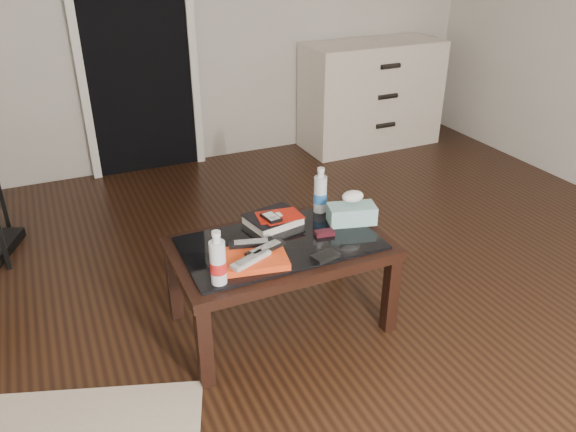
{
  "coord_description": "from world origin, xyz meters",
  "views": [
    {
      "loc": [
        -1.13,
        -1.89,
        1.76
      ],
      "look_at": [
        -0.16,
        0.24,
        0.55
      ],
      "focal_mm": 35.0,
      "sensor_mm": 36.0,
      "label": 1
    }
  ],
  "objects_px": {
    "tissue_box": "(352,214)",
    "water_bottle_left": "(218,258)",
    "dresser": "(371,95)",
    "coffee_table": "(280,254)",
    "water_bottle_right": "(320,190)",
    "textbook": "(273,219)"
  },
  "relations": [
    {
      "from": "textbook",
      "to": "tissue_box",
      "type": "xyz_separation_m",
      "value": [
        0.36,
        -0.14,
        0.02
      ]
    },
    {
      "from": "dresser",
      "to": "water_bottle_right",
      "type": "xyz_separation_m",
      "value": [
        -1.45,
        -1.85,
        0.13
      ]
    },
    {
      "from": "coffee_table",
      "to": "dresser",
      "type": "bearing_deg",
      "value": 49.37
    },
    {
      "from": "coffee_table",
      "to": "tissue_box",
      "type": "xyz_separation_m",
      "value": [
        0.4,
        0.04,
        0.11
      ]
    },
    {
      "from": "coffee_table",
      "to": "water_bottle_right",
      "type": "xyz_separation_m",
      "value": [
        0.31,
        0.21,
        0.18
      ]
    },
    {
      "from": "textbook",
      "to": "water_bottle_right",
      "type": "relative_size",
      "value": 1.05
    },
    {
      "from": "dresser",
      "to": "water_bottle_left",
      "type": "relative_size",
      "value": 5.07
    },
    {
      "from": "coffee_table",
      "to": "textbook",
      "type": "relative_size",
      "value": 4.0
    },
    {
      "from": "textbook",
      "to": "water_bottle_right",
      "type": "height_order",
      "value": "water_bottle_right"
    },
    {
      "from": "water_bottle_left",
      "to": "tissue_box",
      "type": "bearing_deg",
      "value": 17.42
    },
    {
      "from": "dresser",
      "to": "tissue_box",
      "type": "relative_size",
      "value": 5.25
    },
    {
      "from": "coffee_table",
      "to": "water_bottle_left",
      "type": "xyz_separation_m",
      "value": [
        -0.36,
        -0.2,
        0.18
      ]
    },
    {
      "from": "tissue_box",
      "to": "water_bottle_left",
      "type": "bearing_deg",
      "value": -147.71
    },
    {
      "from": "water_bottle_left",
      "to": "coffee_table",
      "type": "bearing_deg",
      "value": 29.23
    },
    {
      "from": "textbook",
      "to": "water_bottle_right",
      "type": "bearing_deg",
      "value": -5.34
    },
    {
      "from": "water_bottle_right",
      "to": "tissue_box",
      "type": "xyz_separation_m",
      "value": [
        0.09,
        -0.17,
        -0.07
      ]
    },
    {
      "from": "coffee_table",
      "to": "water_bottle_right",
      "type": "height_order",
      "value": "water_bottle_right"
    },
    {
      "from": "coffee_table",
      "to": "water_bottle_right",
      "type": "distance_m",
      "value": 0.42
    },
    {
      "from": "coffee_table",
      "to": "water_bottle_left",
      "type": "distance_m",
      "value": 0.45
    },
    {
      "from": "water_bottle_left",
      "to": "water_bottle_right",
      "type": "bearing_deg",
      "value": 31.33
    },
    {
      "from": "water_bottle_right",
      "to": "dresser",
      "type": "bearing_deg",
      "value": 51.85
    },
    {
      "from": "dresser",
      "to": "water_bottle_right",
      "type": "height_order",
      "value": "dresser"
    }
  ]
}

